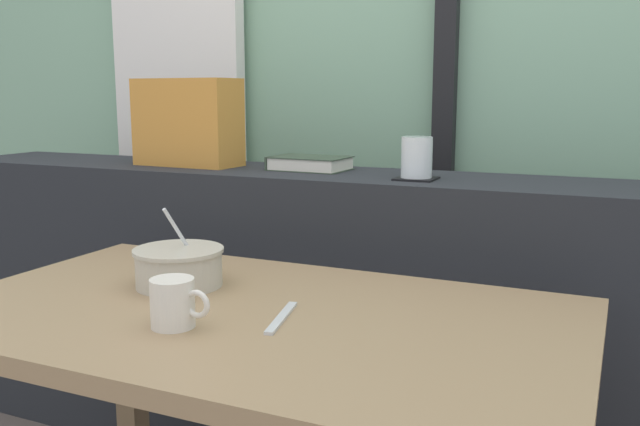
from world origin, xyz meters
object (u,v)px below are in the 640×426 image
(closed_book, at_px, (310,163))
(throw_pillow, at_px, (188,122))
(coaster_square, at_px, (416,179))
(soup_bowl, at_px, (179,267))
(ceramic_mug, at_px, (174,303))
(fork_utensil, at_px, (282,318))
(juice_glass, at_px, (417,159))
(breakfast_table, at_px, (253,362))

(closed_book, xyz_separation_m, throw_pillow, (-0.39, -0.04, 0.11))
(coaster_square, bearing_deg, soup_bowl, -122.57)
(throw_pillow, distance_m, ceramic_mug, 1.00)
(fork_utensil, xyz_separation_m, ceramic_mug, (-0.15, -0.11, 0.04))
(closed_book, bearing_deg, juice_glass, -14.15)
(ceramic_mug, bearing_deg, soup_bowl, 123.94)
(throw_pillow, height_order, fork_utensil, throw_pillow)
(breakfast_table, distance_m, coaster_square, 0.69)
(breakfast_table, height_order, throw_pillow, throw_pillow)
(throw_pillow, xyz_separation_m, fork_utensil, (0.68, -0.69, -0.31))
(closed_book, bearing_deg, fork_utensil, -68.47)
(coaster_square, bearing_deg, throw_pillow, 176.07)
(coaster_square, distance_m, fork_utensil, 0.67)
(coaster_square, height_order, closed_book, closed_book)
(soup_bowl, bearing_deg, closed_book, 89.54)
(soup_bowl, xyz_separation_m, ceramic_mug, (0.14, -0.21, 0.00))
(coaster_square, xyz_separation_m, throw_pillow, (-0.73, 0.05, 0.13))
(throw_pillow, distance_m, fork_utensil, 1.02)
(closed_book, bearing_deg, throw_pillow, -174.75)
(coaster_square, height_order, ceramic_mug, coaster_square)
(throw_pillow, bearing_deg, coaster_square, -3.93)
(juice_glass, height_order, closed_book, juice_glass)
(soup_bowl, xyz_separation_m, fork_utensil, (0.29, -0.10, -0.04))
(closed_book, relative_size, soup_bowl, 1.18)
(breakfast_table, distance_m, soup_bowl, 0.27)
(breakfast_table, xyz_separation_m, soup_bowl, (-0.22, 0.08, 0.14))
(soup_bowl, bearing_deg, ceramic_mug, -56.06)
(closed_book, bearing_deg, breakfast_table, -73.16)
(juice_glass, xyz_separation_m, closed_book, (-0.34, 0.09, -0.03))
(breakfast_table, height_order, closed_book, closed_book)
(juice_glass, relative_size, closed_book, 0.47)
(ceramic_mug, bearing_deg, breakfast_table, 60.49)
(juice_glass, distance_m, ceramic_mug, 0.80)
(coaster_square, bearing_deg, breakfast_table, -101.52)
(fork_utensil, bearing_deg, closed_book, 99.04)
(juice_glass, bearing_deg, fork_utensil, -94.72)
(breakfast_table, distance_m, closed_book, 0.80)
(juice_glass, xyz_separation_m, ceramic_mug, (-0.20, -0.75, -0.19))
(juice_glass, bearing_deg, throw_pillow, 176.07)
(ceramic_mug, bearing_deg, fork_utensil, 36.77)
(throw_pillow, height_order, soup_bowl, throw_pillow)
(coaster_square, height_order, soup_bowl, coaster_square)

